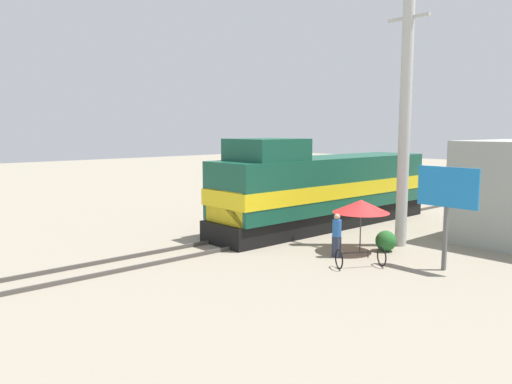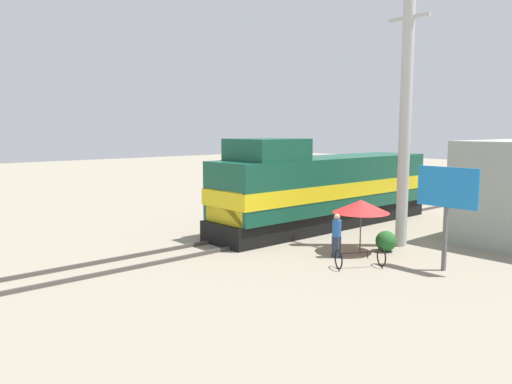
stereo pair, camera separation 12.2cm
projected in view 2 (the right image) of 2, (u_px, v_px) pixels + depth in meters
ground_plane at (268, 237)px, 22.33m from camera, size 120.00×120.00×0.00m
rail_near at (257, 233)px, 22.85m from camera, size 0.08×34.09×0.15m
rail_far at (279, 238)px, 21.78m from camera, size 0.08×34.09×0.15m
locomotive at (321, 190)px, 24.41m from camera, size 2.90×13.43×4.40m
utility_pole at (405, 118)px, 20.09m from camera, size 1.80×0.47×10.43m
vendor_umbrella at (361, 206)px, 19.46m from camera, size 2.22×2.22×2.07m
billboard_sign at (447, 193)px, 16.79m from camera, size 2.15×0.12×3.56m
shrub_cluster at (386, 241)px, 19.74m from camera, size 0.82×0.82×0.82m
person_bystander at (337, 234)px, 18.74m from camera, size 0.34×0.34×1.67m
bicycle at (360, 258)px, 17.39m from camera, size 1.42×1.77×0.69m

